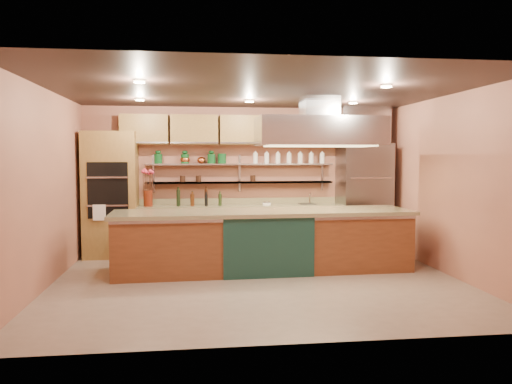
{
  "coord_description": "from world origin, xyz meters",
  "views": [
    {
      "loc": [
        -0.94,
        -7.2,
        1.84
      ],
      "look_at": [
        0.09,
        1.0,
        1.26
      ],
      "focal_mm": 35.0,
      "sensor_mm": 36.0,
      "label": 1
    }
  ],
  "objects": [
    {
      "name": "ceiling_downlights",
      "position": [
        0.0,
        0.2,
        2.77
      ],
      "size": [
        4.0,
        2.8,
        0.02
      ],
      "primitive_type": "cube",
      "color": "#FFE5A5",
      "rests_on": "ceiling"
    },
    {
      "name": "wall_shelf_lower",
      "position": [
        -0.05,
        2.37,
        1.35
      ],
      "size": [
        3.6,
        0.26,
        0.03
      ],
      "primitive_type": "cube",
      "color": "#A4A5AB",
      "rests_on": "wall_back"
    },
    {
      "name": "oven_stack",
      "position": [
        -2.45,
        2.18,
        1.15
      ],
      "size": [
        0.95,
        0.64,
        2.3
      ],
      "primitive_type": "cube",
      "color": "olive",
      "rests_on": "floor"
    },
    {
      "name": "ceiling",
      "position": [
        0.0,
        0.0,
        2.8
      ],
      "size": [
        6.0,
        5.0,
        0.02
      ],
      "primitive_type": "cube",
      "color": "black",
      "rests_on": "wall_back"
    },
    {
      "name": "bar_faucet",
      "position": [
        1.3,
        2.25,
        1.03
      ],
      "size": [
        0.03,
        0.03,
        0.21
      ],
      "primitive_type": "cylinder",
      "rotation": [
        0.0,
        0.0,
        -0.13
      ],
      "color": "white",
      "rests_on": "back_counter"
    },
    {
      "name": "refrigerator",
      "position": [
        2.35,
        2.14,
        1.05
      ],
      "size": [
        0.95,
        0.72,
        2.1
      ],
      "primitive_type": "cube",
      "color": "slate",
      "rests_on": "floor"
    },
    {
      "name": "copper_kettle",
      "position": [
        -0.79,
        2.37,
        1.78
      ],
      "size": [
        0.16,
        0.16,
        0.13
      ],
      "primitive_type": "ellipsoid",
      "rotation": [
        0.0,
        0.0,
        0.01
      ],
      "color": "#BD582B",
      "rests_on": "wall_shelf_upper"
    },
    {
      "name": "wall_front",
      "position": [
        0.0,
        -2.5,
        1.4
      ],
      "size": [
        6.0,
        0.04,
        2.8
      ],
      "primitive_type": "cube",
      "color": "#A7674F",
      "rests_on": "floor"
    },
    {
      "name": "wall_left",
      "position": [
        -3.0,
        0.0,
        1.4
      ],
      "size": [
        0.04,
        5.0,
        2.8
      ],
      "primitive_type": "cube",
      "color": "#A7674F",
      "rests_on": "floor"
    },
    {
      "name": "green_canister",
      "position": [
        -0.4,
        2.37,
        1.81
      ],
      "size": [
        0.18,
        0.18,
        0.19
      ],
      "primitive_type": "cylinder",
      "rotation": [
        0.0,
        0.0,
        -0.19
      ],
      "color": "#0D4119",
      "rests_on": "wall_shelf_upper"
    },
    {
      "name": "range_hood",
      "position": [
        1.07,
        0.69,
        2.25
      ],
      "size": [
        2.0,
        1.0,
        0.45
      ],
      "primitive_type": "cube",
      "color": "#A4A5AB",
      "rests_on": "ceiling"
    },
    {
      "name": "wall_shelf_upper",
      "position": [
        -0.05,
        2.37,
        1.7
      ],
      "size": [
        3.6,
        0.26,
        0.03
      ],
      "primitive_type": "cube",
      "color": "#A4A5AB",
      "rests_on": "wall_back"
    },
    {
      "name": "wall_back",
      "position": [
        0.0,
        2.5,
        1.4
      ],
      "size": [
        6.0,
        0.04,
        2.8
      ],
      "primitive_type": "cube",
      "color": "#A7674F",
      "rests_on": "floor"
    },
    {
      "name": "flower_vase",
      "position": [
        -1.78,
        2.15,
        1.08
      ],
      "size": [
        0.18,
        0.18,
        0.29
      ],
      "primitive_type": "cylinder",
      "rotation": [
        0.0,
        0.0,
        -0.06
      ],
      "color": "#5A1B0D",
      "rests_on": "back_counter"
    },
    {
      "name": "upper_cabinets",
      "position": [
        0.0,
        2.32,
        2.35
      ],
      "size": [
        4.6,
        0.36,
        0.55
      ],
      "primitive_type": "cube",
      "color": "olive",
      "rests_on": "wall_back"
    },
    {
      "name": "island",
      "position": [
        0.17,
        0.69,
        0.49
      ],
      "size": [
        4.73,
        1.16,
        0.98
      ],
      "primitive_type": "cube",
      "rotation": [
        0.0,
        0.0,
        0.03
      ],
      "color": "brown",
      "rests_on": "floor"
    },
    {
      "name": "oil_bottle_cluster",
      "position": [
        -0.84,
        2.15,
        1.07
      ],
      "size": [
        0.91,
        0.32,
        0.29
      ],
      "primitive_type": "cube",
      "rotation": [
        0.0,
        0.0,
        -0.08
      ],
      "color": "black",
      "rests_on": "back_counter"
    },
    {
      "name": "floor",
      "position": [
        0.0,
        0.0,
        -0.01
      ],
      "size": [
        6.0,
        5.0,
        0.02
      ],
      "primitive_type": "cube",
      "color": "gray",
      "rests_on": "ground"
    },
    {
      "name": "back_counter",
      "position": [
        -0.05,
        2.2,
        0.47
      ],
      "size": [
        3.84,
        0.64,
        0.93
      ],
      "primitive_type": "cube",
      "color": "tan",
      "rests_on": "floor"
    },
    {
      "name": "kitchen_scale",
      "position": [
        0.43,
        2.15,
        0.97
      ],
      "size": [
        0.15,
        0.11,
        0.08
      ],
      "primitive_type": "cube",
      "rotation": [
        0.0,
        0.0,
        -0.06
      ],
      "color": "white",
      "rests_on": "back_counter"
    },
    {
      "name": "wall_right",
      "position": [
        3.0,
        0.0,
        1.4
      ],
      "size": [
        0.04,
        5.0,
        2.8
      ],
      "primitive_type": "cube",
      "color": "#A7674F",
      "rests_on": "floor"
    }
  ]
}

